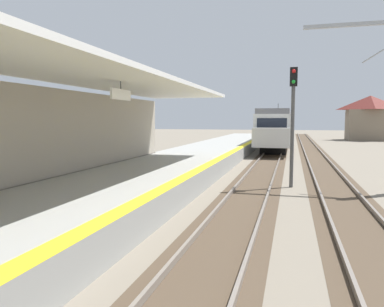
# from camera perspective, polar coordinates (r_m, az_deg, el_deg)

# --- Properties ---
(station_platform) EXTENTS (5.00, 80.00, 0.91)m
(station_platform) POSITION_cam_1_polar(r_m,az_deg,el_deg) (16.82, -5.75, -3.38)
(station_platform) COLOR #999993
(station_platform) RESTS_ON ground
(station_building_with_canopy) EXTENTS (4.85, 24.00, 4.43)m
(station_building_with_canopy) POSITION_cam_1_polar(r_m,az_deg,el_deg) (12.34, -23.83, 3.36)
(station_building_with_canopy) COLOR #4C4C4C
(station_building_with_canopy) RESTS_ON ground
(track_pair_nearest_platform) EXTENTS (2.34, 120.00, 0.16)m
(track_pair_nearest_platform) POSITION_cam_1_polar(r_m,az_deg,el_deg) (19.80, 10.52, -3.31)
(track_pair_nearest_platform) COLOR #4C3D2D
(track_pair_nearest_platform) RESTS_ON ground
(track_pair_middle) EXTENTS (2.34, 120.00, 0.16)m
(track_pair_middle) POSITION_cam_1_polar(r_m,az_deg,el_deg) (19.83, 20.38, -3.54)
(track_pair_middle) COLOR #4C3D2D
(track_pair_middle) RESTS_ON ground
(approaching_train) EXTENTS (2.93, 19.60, 4.76)m
(approaching_train) POSITION_cam_1_polar(r_m,az_deg,el_deg) (38.40, 12.90, 3.94)
(approaching_train) COLOR silver
(approaching_train) RESTS_ON ground
(rail_signal_post) EXTENTS (0.32, 0.34, 5.20)m
(rail_signal_post) POSITION_cam_1_polar(r_m,az_deg,el_deg) (16.61, 15.32, 5.85)
(rail_signal_post) COLOR #4C4C4C
(rail_signal_post) RESTS_ON ground
(distant_trackside_house) EXTENTS (6.60, 5.28, 6.40)m
(distant_trackside_house) POSITION_cam_1_polar(r_m,az_deg,el_deg) (58.90, 25.79, 5.10)
(distant_trackside_house) COLOR #7F705B
(distant_trackside_house) RESTS_ON ground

